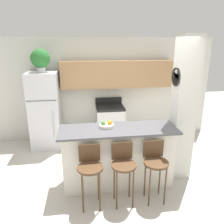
{
  "coord_description": "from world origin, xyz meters",
  "views": [
    {
      "loc": [
        -0.56,
        -3.32,
        2.39
      ],
      "look_at": [
        0.0,
        0.75,
        1.1
      ],
      "focal_mm": 35.0,
      "sensor_mm": 36.0,
      "label": 1
    }
  ],
  "objects_px": {
    "bar_stool_left": "(90,168)",
    "potted_plant_on_fridge": "(40,59)",
    "bar_stool_mid": "(123,165)",
    "trash_bin": "(70,141)",
    "fruit_bowl": "(107,125)",
    "refrigerator": "(45,110)",
    "bar_stool_right": "(155,163)",
    "stove_range": "(110,123)"
  },
  "relations": [
    {
      "from": "bar_stool_left",
      "to": "potted_plant_on_fridge",
      "type": "xyz_separation_m",
      "value": [
        -0.95,
        2.25,
        1.42
      ]
    },
    {
      "from": "bar_stool_right",
      "to": "bar_stool_left",
      "type": "bearing_deg",
      "value": 180.0
    },
    {
      "from": "bar_stool_mid",
      "to": "potted_plant_on_fridge",
      "type": "relative_size",
      "value": 1.91
    },
    {
      "from": "refrigerator",
      "to": "potted_plant_on_fridge",
      "type": "height_order",
      "value": "potted_plant_on_fridge"
    },
    {
      "from": "stove_range",
      "to": "trash_bin",
      "type": "bearing_deg",
      "value": -161.77
    },
    {
      "from": "bar_stool_mid",
      "to": "potted_plant_on_fridge",
      "type": "height_order",
      "value": "potted_plant_on_fridge"
    },
    {
      "from": "bar_stool_right",
      "to": "fruit_bowl",
      "type": "xyz_separation_m",
      "value": [
        -0.68,
        0.57,
        0.44
      ]
    },
    {
      "from": "refrigerator",
      "to": "stove_range",
      "type": "xyz_separation_m",
      "value": [
        1.55,
        0.07,
        -0.43
      ]
    },
    {
      "from": "trash_bin",
      "to": "fruit_bowl",
      "type": "bearing_deg",
      "value": -63.52
    },
    {
      "from": "refrigerator",
      "to": "bar_stool_mid",
      "type": "relative_size",
      "value": 1.85
    },
    {
      "from": "stove_range",
      "to": "bar_stool_left",
      "type": "height_order",
      "value": "stove_range"
    },
    {
      "from": "fruit_bowl",
      "to": "trash_bin",
      "type": "distance_m",
      "value": 1.83
    },
    {
      "from": "trash_bin",
      "to": "refrigerator",
      "type": "bearing_deg",
      "value": 155.34
    },
    {
      "from": "stove_range",
      "to": "bar_stool_mid",
      "type": "xyz_separation_m",
      "value": [
        -0.1,
        -2.32,
        0.19
      ]
    },
    {
      "from": "bar_stool_right",
      "to": "potted_plant_on_fridge",
      "type": "xyz_separation_m",
      "value": [
        -1.95,
        2.25,
        1.42
      ]
    },
    {
      "from": "refrigerator",
      "to": "bar_stool_mid",
      "type": "xyz_separation_m",
      "value": [
        1.45,
        -2.25,
        -0.25
      ]
    },
    {
      "from": "stove_range",
      "to": "bar_stool_mid",
      "type": "distance_m",
      "value": 2.33
    },
    {
      "from": "potted_plant_on_fridge",
      "to": "trash_bin",
      "type": "relative_size",
      "value": 1.33
    },
    {
      "from": "refrigerator",
      "to": "bar_stool_mid",
      "type": "distance_m",
      "value": 2.68
    },
    {
      "from": "potted_plant_on_fridge",
      "to": "fruit_bowl",
      "type": "height_order",
      "value": "potted_plant_on_fridge"
    },
    {
      "from": "stove_range",
      "to": "trash_bin",
      "type": "xyz_separation_m",
      "value": [
        -0.99,
        -0.33,
        -0.27
      ]
    },
    {
      "from": "bar_stool_right",
      "to": "potted_plant_on_fridge",
      "type": "distance_m",
      "value": 3.3
    },
    {
      "from": "potted_plant_on_fridge",
      "to": "bar_stool_mid",
      "type": "bearing_deg",
      "value": -57.17
    },
    {
      "from": "bar_stool_right",
      "to": "potted_plant_on_fridge",
      "type": "height_order",
      "value": "potted_plant_on_fridge"
    },
    {
      "from": "fruit_bowl",
      "to": "refrigerator",
      "type": "bearing_deg",
      "value": 127.01
    },
    {
      "from": "bar_stool_left",
      "to": "bar_stool_mid",
      "type": "height_order",
      "value": "same"
    },
    {
      "from": "potted_plant_on_fridge",
      "to": "fruit_bowl",
      "type": "xyz_separation_m",
      "value": [
        1.27,
        -1.68,
        -0.98
      ]
    },
    {
      "from": "stove_range",
      "to": "bar_stool_right",
      "type": "relative_size",
      "value": 1.11
    },
    {
      "from": "stove_range",
      "to": "potted_plant_on_fridge",
      "type": "relative_size",
      "value": 2.12
    },
    {
      "from": "bar_stool_mid",
      "to": "bar_stool_right",
      "type": "bearing_deg",
      "value": 0.0
    },
    {
      "from": "potted_plant_on_fridge",
      "to": "stove_range",
      "type": "bearing_deg",
      "value": 2.62
    },
    {
      "from": "refrigerator",
      "to": "fruit_bowl",
      "type": "height_order",
      "value": "refrigerator"
    },
    {
      "from": "bar_stool_mid",
      "to": "fruit_bowl",
      "type": "distance_m",
      "value": 0.74
    },
    {
      "from": "stove_range",
      "to": "fruit_bowl",
      "type": "distance_m",
      "value": 1.88
    },
    {
      "from": "trash_bin",
      "to": "bar_stool_mid",
      "type": "bearing_deg",
      "value": -65.85
    },
    {
      "from": "refrigerator",
      "to": "bar_stool_left",
      "type": "height_order",
      "value": "refrigerator"
    },
    {
      "from": "fruit_bowl",
      "to": "trash_bin",
      "type": "bearing_deg",
      "value": 116.48
    },
    {
      "from": "potted_plant_on_fridge",
      "to": "trash_bin",
      "type": "xyz_separation_m",
      "value": [
        0.56,
        -0.26,
        -1.88
      ]
    },
    {
      "from": "refrigerator",
      "to": "bar_stool_right",
      "type": "relative_size",
      "value": 1.85
    },
    {
      "from": "fruit_bowl",
      "to": "bar_stool_right",
      "type": "bearing_deg",
      "value": -39.73
    },
    {
      "from": "bar_stool_mid",
      "to": "trash_bin",
      "type": "bearing_deg",
      "value": 114.15
    },
    {
      "from": "bar_stool_right",
      "to": "potted_plant_on_fridge",
      "type": "bearing_deg",
      "value": 130.93
    }
  ]
}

